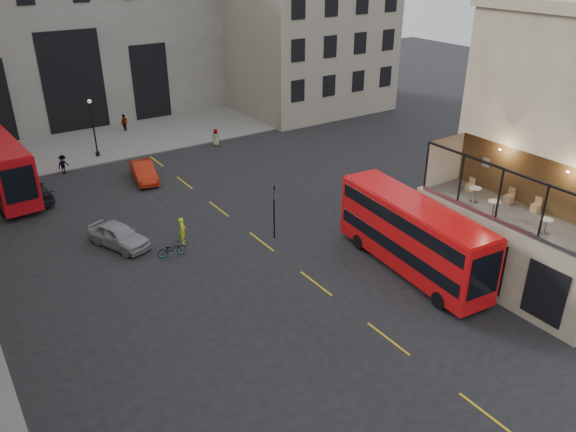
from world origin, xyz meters
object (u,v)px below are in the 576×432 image
pedestrian_b (63,165)px  cafe_chair_b (536,207)px  cafe_table_mid (494,206)px  cafe_chair_c (509,199)px  street_lamp_b (94,132)px  car_a (119,235)px  cafe_chair_d (470,187)px  bus_near (412,233)px  bicycle (172,249)px  cyclist (182,230)px  pedestrian_c (124,123)px  pedestrian_a (12,192)px  cafe_table_near (546,224)px  car_b (143,172)px  cafe_table_far (475,193)px  car_c (33,192)px  pedestrian_d (216,137)px  bus_far (0,163)px  traffic_light_near (274,205)px

pedestrian_b → cafe_chair_b: 36.59m
cafe_table_mid → cafe_chair_c: 2.09m
street_lamp_b → car_a: size_ratio=1.18×
cafe_chair_d → bus_near: bearing=167.2°
bicycle → pedestrian_b: 18.09m
cyclist → pedestrian_c: 25.68m
bus_near → pedestrian_a: bus_near is taller
cafe_table_near → car_b: bearing=109.9°
pedestrian_c → cafe_table_far: cafe_table_far is taller
bus_near → cafe_chair_d: (3.52, -0.80, 2.37)m
street_lamp_b → car_b: size_ratio=1.16×
car_b → car_c: (-8.39, 0.77, -0.04)m
car_a → bicycle: 3.84m
bicycle → pedestrian_d: pedestrian_d is taller
cafe_table_near → bicycle: bearing=130.3°
car_c → pedestrian_b: (3.33, 4.39, 0.10)m
pedestrian_c → cafe_chair_d: cafe_chair_d is taller
pedestrian_d → cafe_chair_d: (2.60, -27.51, 4.01)m
pedestrian_d → cafe_chair_b: cafe_chair_b is taller
pedestrian_b → cafe_table_mid: size_ratio=2.00×
cafe_table_near → cafe_table_mid: bearing=99.2°
bicycle → cafe_table_near: cafe_table_near is taller
pedestrian_c → pedestrian_d: 10.81m
bus_near → pedestrian_b: size_ratio=6.81×
bus_near → pedestrian_b: bus_near is taller
pedestrian_c → car_a: bearing=35.3°
car_c → street_lamp_b: bearing=-140.0°
cyclist → bus_near: bearing=-112.7°
bicycle → cafe_table_near: 21.25m
bus_far → pedestrian_d: 18.93m
pedestrian_c → cafe_table_mid: (6.75, -39.53, 4.21)m
traffic_light_near → cafe_table_far: (6.93, -9.84, 2.74)m
cyclist → cafe_chair_d: bearing=-106.0°
street_lamp_b → cafe_table_mid: (11.40, -33.53, 2.75)m
car_b → cafe_table_mid: 28.06m
bus_far → bicycle: size_ratio=6.43×
cyclist → bus_far: bearing=53.6°
street_lamp_b → bus_far: size_ratio=0.46×
bus_near → pedestrian_c: bus_near is taller
cafe_table_near → bus_near: bearing=110.1°
car_c → bicycle: 14.59m
street_lamp_b → car_a: 17.88m
cafe_table_far → car_a: bearing=137.5°
cafe_table_far → pedestrian_c: bearing=100.9°
pedestrian_a → car_c: bearing=-44.6°
traffic_light_near → cafe_chair_b: cafe_chair_b is taller
car_b → pedestrian_b: pedestrian_b is taller
pedestrian_a → pedestrian_d: bearing=-6.0°
car_b → street_lamp_b: bearing=110.5°
bus_far → car_c: bus_far is taller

